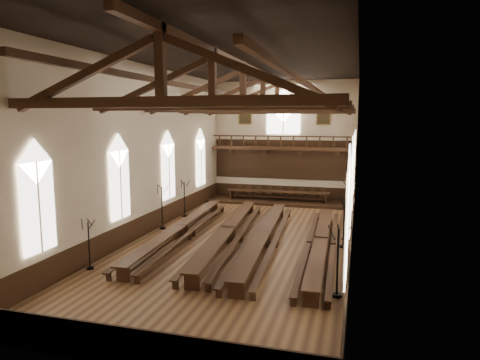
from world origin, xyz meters
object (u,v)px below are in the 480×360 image
(high_table, at_px, (277,192))
(candelabrum_right_far, at_px, (347,208))
(dais, at_px, (277,202))
(refectory_row_a, at_px, (180,228))
(candelabrum_right_mid, at_px, (344,232))
(candelabrum_left_near, at_px, (90,254))
(candelabrum_left_mid, at_px, (162,215))
(refectory_row_d, at_px, (321,241))
(refectory_row_c, at_px, (263,235))
(candelabrum_left_far, at_px, (185,205))
(candelabrum_right_near, at_px, (337,275))
(refectory_row_b, at_px, (228,230))

(high_table, xyz_separation_m, candelabrum_right_far, (5.69, -4.62, -0.02))
(dais, xyz_separation_m, high_table, (-0.00, 0.00, 0.77))
(refectory_row_a, relative_size, candelabrum_right_mid, 5.36)
(candelabrum_left_near, distance_m, candelabrum_left_mid, 7.56)
(refectory_row_a, relative_size, candelabrum_left_mid, 5.24)
(refectory_row_d, relative_size, candelabrum_left_near, 6.11)
(refectory_row_c, xyz_separation_m, candelabrum_left_far, (-6.89, 5.38, 0.21))
(refectory_row_d, distance_m, candelabrum_right_far, 7.71)
(dais, relative_size, candelabrum_right_near, 3.98)
(candelabrum_right_near, distance_m, candelabrum_right_far, 13.28)
(candelabrum_left_mid, bearing_deg, refectory_row_d, -11.37)
(refectory_row_a, distance_m, candelabrum_right_mid, 9.23)
(refectory_row_c, bearing_deg, refectory_row_d, -3.53)
(refectory_row_c, relative_size, dais, 1.32)
(candelabrum_right_far, bearing_deg, refectory_row_b, -131.90)
(dais, bearing_deg, candelabrum_right_far, -39.08)
(refectory_row_b, relative_size, candelabrum_left_far, 5.80)
(dais, height_order, candelabrum_left_far, candelabrum_left_far)
(dais, height_order, high_table, high_table)
(candelabrum_left_near, bearing_deg, refectory_row_d, 29.03)
(refectory_row_a, bearing_deg, candelabrum_left_mid, 140.64)
(refectory_row_a, distance_m, high_table, 12.31)
(candelabrum_left_mid, height_order, candelabrum_right_mid, candelabrum_left_mid)
(candelabrum_right_near, bearing_deg, candelabrum_left_mid, 145.38)
(refectory_row_a, relative_size, candelabrum_left_near, 6.23)
(candelabrum_left_near, bearing_deg, high_table, 73.09)
(refectory_row_c, relative_size, candelabrum_right_far, 5.38)
(refectory_row_b, bearing_deg, high_table, 86.88)
(refectory_row_b, bearing_deg, candelabrum_right_far, 48.10)
(candelabrum_left_far, distance_m, candelabrum_right_near, 15.79)
(candelabrum_right_near, bearing_deg, candelabrum_right_far, 90.00)
(high_table, bearing_deg, refectory_row_d, -69.48)
(candelabrum_left_mid, bearing_deg, refectory_row_a, -39.36)
(candelabrum_right_mid, bearing_deg, high_table, 116.92)
(refectory_row_a, distance_m, candelabrum_left_mid, 2.47)
(high_table, bearing_deg, candelabrum_right_far, -39.08)
(refectory_row_a, bearing_deg, candelabrum_right_far, 37.94)
(refectory_row_c, distance_m, candelabrum_left_mid, 7.13)
(refectory_row_c, bearing_deg, candelabrum_left_near, -140.23)
(refectory_row_c, distance_m, dais, 12.16)
(refectory_row_d, distance_m, candelabrum_left_near, 11.43)
(candelabrum_right_near, bearing_deg, candelabrum_left_far, 134.68)
(candelabrum_left_mid, distance_m, candelabrum_right_far, 12.44)
(candelabrum_left_far, distance_m, candelabrum_right_mid, 11.99)
(refectory_row_a, height_order, candelabrum_right_mid, candelabrum_right_mid)
(candelabrum_right_far, bearing_deg, refectory_row_d, -98.25)
(candelabrum_left_near, bearing_deg, refectory_row_a, 72.45)
(refectory_row_b, distance_m, refectory_row_d, 5.25)
(high_table, bearing_deg, candelabrum_left_mid, -117.85)
(refectory_row_c, relative_size, candelabrum_left_near, 6.32)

